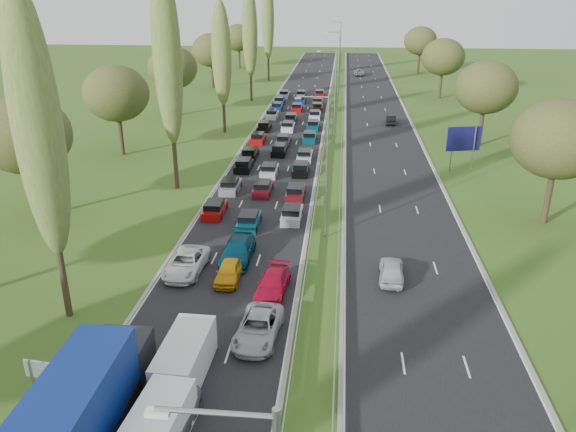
% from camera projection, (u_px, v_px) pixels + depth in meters
% --- Properties ---
extents(ground, '(260.00, 260.00, 0.00)m').
position_uv_depth(ground, '(334.00, 133.00, 81.82)').
color(ground, '#38571B').
rests_on(ground, ground).
extents(near_carriageway, '(10.50, 215.00, 0.04)m').
position_uv_depth(near_carriageway, '(290.00, 128.00, 84.73)').
color(near_carriageway, black).
rests_on(near_carriageway, ground).
extents(far_carriageway, '(10.50, 215.00, 0.04)m').
position_uv_depth(far_carriageway, '(380.00, 130.00, 83.52)').
color(far_carriageway, black).
rests_on(far_carriageway, ground).
extents(central_reservation, '(2.36, 215.00, 0.32)m').
position_uv_depth(central_reservation, '(335.00, 126.00, 83.92)').
color(central_reservation, gray).
rests_on(central_reservation, ground).
extents(lamp_columns, '(0.18, 140.18, 12.00)m').
position_uv_depth(lamp_columns, '(335.00, 94.00, 77.72)').
color(lamp_columns, gray).
rests_on(lamp_columns, ground).
extents(poplar_row, '(2.80, 127.80, 22.44)m').
position_uv_depth(poplar_row, '(203.00, 53.00, 67.68)').
color(poplar_row, '#2D2116').
rests_on(poplar_row, ground).
extents(woodland_left, '(8.00, 166.00, 11.10)m').
position_uv_depth(woodland_left, '(105.00, 99.00, 65.28)').
color(woodland_left, '#2D2116').
rests_on(woodland_left, ground).
extents(woodland_right, '(8.00, 153.00, 11.10)m').
position_uv_depth(woodland_right, '(503.00, 99.00, 64.88)').
color(woodland_right, '#2D2116').
rests_on(woodland_right, ground).
extents(traffic_queue_fill, '(8.99, 68.81, 0.80)m').
position_uv_depth(traffic_queue_fill, '(286.00, 133.00, 79.96)').
color(traffic_queue_fill, '#A50C0A').
rests_on(traffic_queue_fill, ground).
extents(near_car_2, '(2.77, 5.51, 1.50)m').
position_uv_depth(near_car_2, '(186.00, 263.00, 41.47)').
color(near_car_2, silver).
rests_on(near_car_2, near_carriageway).
extents(near_car_6, '(2.72, 5.64, 1.55)m').
position_uv_depth(near_car_6, '(162.00, 426.00, 25.99)').
color(near_car_6, slate).
rests_on(near_car_6, near_carriageway).
extents(near_car_7, '(2.32, 5.54, 1.60)m').
position_uv_depth(near_car_7, '(238.00, 250.00, 43.35)').
color(near_car_7, '#043649').
rests_on(near_car_7, near_carriageway).
extents(near_car_8, '(1.71, 4.15, 1.41)m').
position_uv_depth(near_car_8, '(229.00, 271.00, 40.35)').
color(near_car_8, '#CD8F0D').
rests_on(near_car_8, near_carriageway).
extents(near_car_10, '(2.81, 5.42, 1.46)m').
position_uv_depth(near_car_10, '(258.00, 328.00, 33.57)').
color(near_car_10, '#A4A7AE').
rests_on(near_car_10, near_carriageway).
extents(near_car_11, '(2.35, 4.93, 1.39)m').
position_uv_depth(near_car_11, '(273.00, 284.00, 38.66)').
color(near_car_11, '#A70A2A').
rests_on(near_car_11, near_carriageway).
extents(far_car_0, '(2.01, 4.43, 1.47)m').
position_uv_depth(far_car_0, '(392.00, 270.00, 40.44)').
color(far_car_0, '#B3B9BE').
rests_on(far_car_0, far_carriageway).
extents(far_car_1, '(1.77, 4.36, 1.41)m').
position_uv_depth(far_car_1, '(391.00, 119.00, 86.97)').
color(far_car_1, black).
rests_on(far_car_1, far_carriageway).
extents(far_car_2, '(2.65, 5.37, 1.46)m').
position_uv_depth(far_car_2, '(359.00, 72.00, 135.93)').
color(far_car_2, gray).
rests_on(far_car_2, far_carriageway).
extents(blue_lorry, '(2.80, 10.07, 4.25)m').
position_uv_depth(blue_lorry, '(89.00, 398.00, 25.67)').
color(blue_lorry, black).
rests_on(blue_lorry, near_carriageway).
extents(white_van_front, '(2.16, 5.50, 2.21)m').
position_uv_depth(white_van_front, '(157.00, 430.00, 25.27)').
color(white_van_front, white).
rests_on(white_van_front, near_carriageway).
extents(white_van_rear, '(2.16, 5.52, 2.22)m').
position_uv_depth(white_van_rear, '(186.00, 356.00, 30.35)').
color(white_van_rear, silver).
rests_on(white_van_rear, near_carriageway).
extents(info_sign, '(1.50, 0.26, 2.10)m').
position_uv_depth(info_sign, '(39.00, 373.00, 28.64)').
color(info_sign, gray).
rests_on(info_sign, ground).
extents(direction_sign, '(3.91, 1.03, 5.20)m').
position_uv_depth(direction_sign, '(464.00, 141.00, 63.54)').
color(direction_sign, gray).
rests_on(direction_sign, ground).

